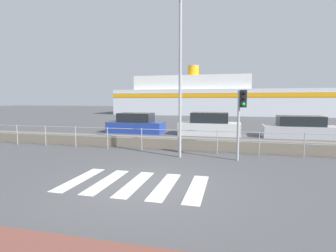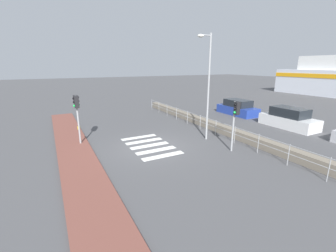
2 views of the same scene
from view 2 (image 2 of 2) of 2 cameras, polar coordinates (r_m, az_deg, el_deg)
name	(u,v)px [view 2 (image 2 of 2)]	position (r m, az deg, el deg)	size (l,w,h in m)	color
ground_plane	(152,147)	(13.30, -4.11, -5.39)	(160.00, 160.00, 0.00)	#4C4C4F
sidewalk_brick	(78,160)	(12.34, -21.96, -7.90)	(24.00, 1.80, 0.12)	brown
crosswalk	(150,145)	(13.57, -4.66, -4.95)	(4.05, 2.40, 0.01)	silver
seawall	(225,130)	(16.19, 14.36, -1.02)	(23.67, 0.55, 0.55)	slate
harbor_fence	(216,126)	(15.51, 12.06, 0.10)	(21.34, 0.04, 1.08)	#9EA0A3
traffic_light_near	(77,107)	(14.02, -22.16, 4.52)	(0.58, 0.41, 2.99)	#9EA0A3
traffic_light_far	(235,116)	(12.55, 16.72, 2.57)	(0.34, 0.32, 2.81)	#9EA0A3
streetlamp	(207,77)	(14.07, 9.84, 12.12)	(0.32, 0.98, 6.47)	#9EA0A3
parked_car_blue	(238,108)	(22.97, 17.24, 4.37)	(4.06, 1.79, 1.44)	#233D9E
parked_car_white	(289,119)	(19.64, 28.31, 1.59)	(4.14, 1.79, 1.54)	silver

